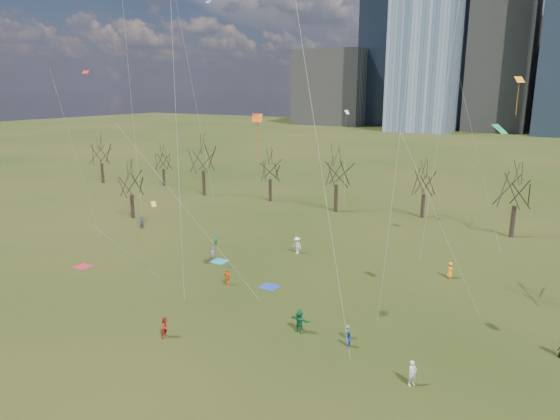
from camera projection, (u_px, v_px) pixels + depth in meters
The scene contains 18 objects.
ground at pixel (198, 334), 37.03m from camera, with size 500.00×500.00×0.00m, color black.
downtown_skyline at pixel (521, 35), 204.97m from camera, with size 212.50×78.00×118.00m.
bare_tree_row at pixel (375, 178), 66.72m from camera, with size 113.04×29.80×9.50m.
blanket_teal at pixel (219, 261), 52.61m from camera, with size 1.60×1.50×0.03m, color teal.
blanket_navy at pixel (270, 287), 45.86m from camera, with size 1.60×1.50×0.03m, color #2436A8.
blanket_crimson at pixel (83, 266), 51.08m from camera, with size 1.60×1.50×0.03m, color #B32330.
person_1 at pixel (412, 373), 30.52m from camera, with size 0.60×0.39×1.65m, color white.
person_2 at pixel (166, 327), 36.46m from camera, with size 0.78×0.61×1.60m, color red.
person_3 at pixel (347, 332), 36.33m from camera, with size 0.68×0.39×1.05m, color slate.
person_4 at pixel (227, 277), 46.10m from camera, with size 0.90×0.38×1.54m, color orange.
person_5 at pixel (300, 321), 37.18m from camera, with size 1.68×0.53×1.81m, color #166535.
person_7 at pixel (213, 254), 52.80m from camera, with size 0.52×0.34×1.42m, color #A453A7.
person_8 at pixel (348, 340), 35.04m from camera, with size 0.58×0.45×1.20m, color #24479D.
person_9 at pixel (297, 245), 54.90m from camera, with size 1.23×0.71×1.90m, color white.
person_11 at pixel (142, 222), 64.76m from camera, with size 1.54×0.49×1.66m, color slate.
person_12 at pixel (450, 270), 47.83m from camera, with size 0.79×0.51×1.61m, color orange.
person_13 at pixel (216, 240), 57.75m from camera, with size 0.51×0.34×1.41m, color #197157.
kites_airborne at pixel (354, 134), 41.74m from camera, with size 57.67×43.54×31.14m.
Camera 1 is at (22.47, -25.93, 17.81)m, focal length 32.00 mm.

